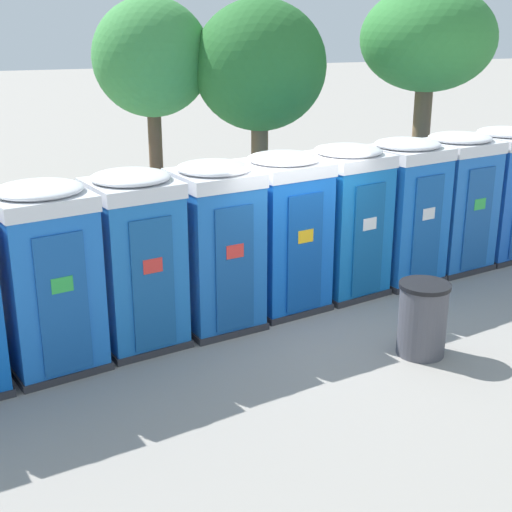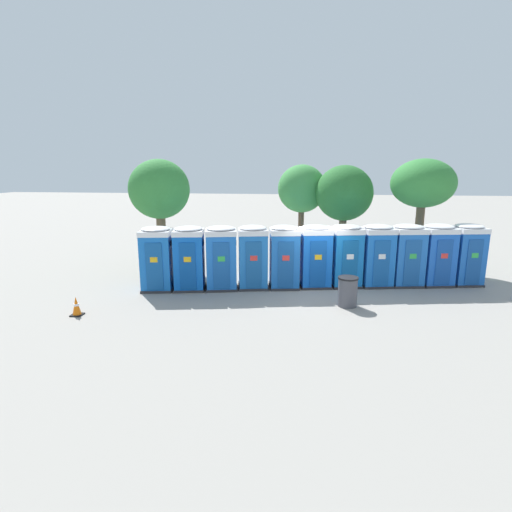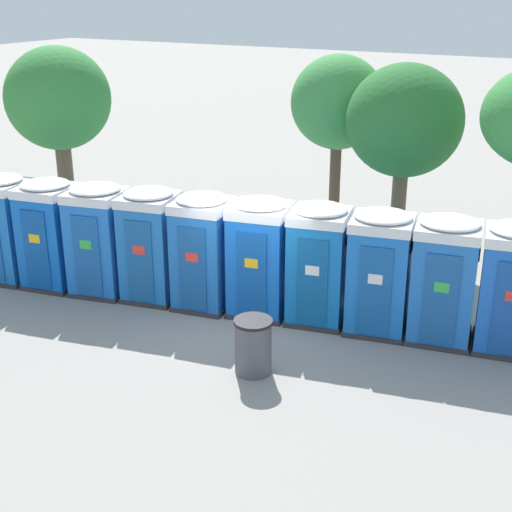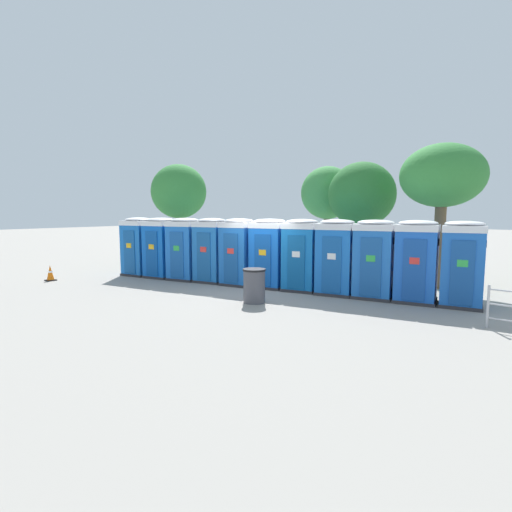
% 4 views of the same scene
% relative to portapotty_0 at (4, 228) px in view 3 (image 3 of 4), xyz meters
% --- Properties ---
extents(ground_plane, '(120.00, 120.00, 0.00)m').
position_rel_portapotty_0_xyz_m(ground_plane, '(6.29, 0.78, -1.28)').
color(ground_plane, gray).
extents(portapotty_0, '(1.38, 1.38, 2.54)m').
position_rel_portapotty_0_xyz_m(portapotty_0, '(0.00, 0.00, 0.00)').
color(portapotty_0, '#2D2D33').
rests_on(portapotty_0, ground).
extents(portapotty_1, '(1.37, 1.38, 2.54)m').
position_rel_portapotty_0_xyz_m(portapotty_1, '(1.25, 0.22, 0.00)').
color(portapotty_1, '#2D2D33').
rests_on(portapotty_1, ground).
extents(portapotty_2, '(1.45, 1.43, 2.54)m').
position_rel_portapotty_0_xyz_m(portapotty_2, '(2.49, 0.46, -0.00)').
color(portapotty_2, '#2D2D33').
rests_on(portapotty_2, ground).
extents(portapotty_3, '(1.37, 1.40, 2.54)m').
position_rel_portapotty_0_xyz_m(portapotty_3, '(3.72, 0.76, 0.00)').
color(portapotty_3, '#2D2D33').
rests_on(portapotty_3, ground).
extents(portapotty_4, '(1.35, 1.37, 2.54)m').
position_rel_portapotty_0_xyz_m(portapotty_4, '(4.97, 0.94, 0.00)').
color(portapotty_4, '#2D2D33').
rests_on(portapotty_4, ground).
extents(portapotty_5, '(1.43, 1.41, 2.54)m').
position_rel_portapotty_0_xyz_m(portapotty_5, '(6.20, 1.24, -0.00)').
color(portapotty_5, '#2D2D33').
rests_on(portapotty_5, ground).
extents(portapotty_6, '(1.41, 1.42, 2.54)m').
position_rel_portapotty_0_xyz_m(portapotty_6, '(7.44, 1.48, 0.00)').
color(portapotty_6, '#2D2D33').
rests_on(portapotty_6, ground).
extents(portapotty_7, '(1.44, 1.42, 2.54)m').
position_rel_portapotty_0_xyz_m(portapotty_7, '(8.70, 1.67, -0.00)').
color(portapotty_7, '#2D2D33').
rests_on(portapotty_7, ground).
extents(portapotty_8, '(1.43, 1.40, 2.54)m').
position_rel_portapotty_0_xyz_m(portapotty_8, '(9.94, 1.90, -0.00)').
color(portapotty_8, '#2D2D33').
rests_on(portapotty_8, ground).
extents(street_tree_1, '(2.54, 2.54, 4.95)m').
position_rel_portapotty_0_xyz_m(street_tree_1, '(5.53, 6.86, 2.37)').
color(street_tree_1, brown).
rests_on(street_tree_1, ground).
extents(street_tree_2, '(2.79, 2.79, 5.17)m').
position_rel_portapotty_0_xyz_m(street_tree_2, '(-0.96, 3.17, 2.47)').
color(street_tree_2, brown).
rests_on(street_tree_2, ground).
extents(street_tree_3, '(2.87, 2.87, 4.92)m').
position_rel_portapotty_0_xyz_m(street_tree_3, '(7.67, 5.96, 2.21)').
color(street_tree_3, brown).
rests_on(street_tree_3, ground).
extents(trash_can, '(0.71, 0.71, 1.05)m').
position_rel_portapotty_0_xyz_m(trash_can, '(7.32, -1.06, -0.75)').
color(trash_can, '#4C4C54').
rests_on(trash_can, ground).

